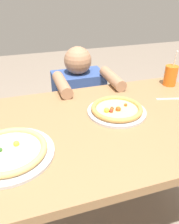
% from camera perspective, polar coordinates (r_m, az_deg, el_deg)
% --- Properties ---
extents(ground_plane, '(8.00, 8.00, 0.00)m').
position_cam_1_polar(ground_plane, '(1.61, 1.95, -25.72)').
color(ground_plane, gray).
extents(dining_table, '(1.29, 0.81, 0.75)m').
position_cam_1_polar(dining_table, '(1.14, 2.50, -7.43)').
color(dining_table, '#936D47').
rests_on(dining_table, ground).
extents(pizza_near, '(0.34, 0.34, 0.04)m').
position_cam_1_polar(pizza_near, '(0.93, -19.24, -9.21)').
color(pizza_near, '#B7B7BC').
rests_on(pizza_near, dining_table).
extents(pizza_far, '(0.29, 0.29, 0.04)m').
position_cam_1_polar(pizza_far, '(1.16, 6.71, 0.59)').
color(pizza_far, '#B7B7BC').
rests_on(pizza_far, dining_table).
extents(drink_cup_colored, '(0.08, 0.08, 0.22)m').
position_cam_1_polar(drink_cup_colored, '(1.53, 19.36, 8.50)').
color(drink_cup_colored, orange).
rests_on(drink_cup_colored, dining_table).
extents(fork, '(0.20, 0.07, 0.00)m').
position_cam_1_polar(fork, '(1.38, 20.60, 3.09)').
color(fork, silver).
rests_on(fork, dining_table).
extents(diner_seated, '(0.39, 0.51, 0.94)m').
position_cam_1_polar(diner_seated, '(1.78, -2.50, -0.28)').
color(diner_seated, '#333847').
rests_on(diner_seated, ground).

